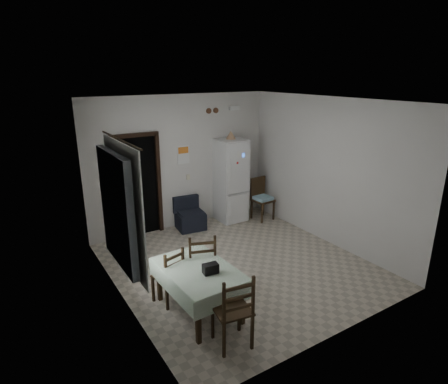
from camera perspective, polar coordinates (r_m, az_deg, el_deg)
The scene contains 25 objects.
ground at distance 6.91m, azimuth 2.25°, elevation -11.01°, with size 4.50×4.50×0.00m, color #AFA38F.
ceiling at distance 6.07m, azimuth 2.59°, elevation 13.74°, with size 4.20×4.50×0.02m, color white, non-canonical shape.
wall_back at distance 8.22m, azimuth -6.54°, elevation 4.49°, with size 4.20×0.02×2.90m, color silver, non-canonical shape.
wall_front at distance 4.78m, azimuth 17.97°, elevation -6.27°, with size 4.20×0.02×2.90m, color silver, non-canonical shape.
wall_left at distance 5.49m, azimuth -16.00°, elevation -2.95°, with size 0.02×4.50×2.90m, color silver, non-canonical shape.
wall_right at distance 7.69m, azimuth 15.44°, elevation 3.01°, with size 0.02×4.50×2.90m, color silver, non-canonical shape.
doorway at distance 8.13m, azimuth -13.73°, elevation 1.09°, with size 1.06×0.52×2.22m.
window_recess at distance 5.26m, azimuth -15.98°, elevation -2.69°, with size 0.10×1.20×1.60m, color silver.
curtain at distance 5.29m, azimuth -14.84°, elevation -2.48°, with size 0.02×1.45×1.85m, color white.
curtain_rod at distance 5.05m, azimuth -15.58°, elevation 7.70°, with size 0.02×0.02×1.60m, color black.
calendar at distance 8.20m, azimuth -6.22°, elevation 5.68°, with size 0.28×0.02×0.40m, color white.
calendar_image at distance 8.17m, azimuth -6.23°, elevation 6.36°, with size 0.24×0.01×0.14m, color orange.
light_switch at distance 8.36m, azimuth -5.49°, elevation 2.28°, with size 0.08×0.02×0.12m, color beige.
vent_left at distance 8.36m, azimuth -2.34°, elevation 12.25°, with size 0.12×0.12×0.03m, color brown.
vent_right at distance 8.45m, azimuth -1.25°, elevation 12.32°, with size 0.12×0.12×0.03m, color brown.
emergency_light at distance 8.67m, azimuth 1.56°, elevation 12.66°, with size 0.25×0.07×0.09m, color white.
fridge at distance 8.60m, azimuth 1.04°, elevation 1.76°, with size 0.62×0.62×1.90m, color silver, non-canonical shape.
tan_cone at distance 8.42m, azimuth 1.05°, elevation 8.70°, with size 0.22×0.22×0.18m, color tan.
navy_seat at distance 8.28m, azimuth -5.15°, elevation -3.32°, with size 0.58×0.56×0.71m, color black, non-canonical shape.
corner_chair at distance 8.79m, azimuth 5.95°, elevation -1.10°, with size 0.43×0.43×0.99m, color black, non-canonical shape.
dining_table at distance 5.56m, azimuth -3.87°, elevation -14.67°, with size 0.89×1.35×0.70m, color #ADC4A8, non-canonical shape.
black_bag at distance 5.22m, azimuth -2.08°, elevation -11.58°, with size 0.21×0.13×0.14m, color black.
dining_chair_far_left at distance 5.77m, azimuth -8.55°, elevation -12.37°, with size 0.38×0.38×0.89m, color black, non-canonical shape.
dining_chair_far_right at distance 5.94m, azimuth -3.52°, elevation -10.58°, with size 0.44×0.44×1.02m, color black, non-canonical shape.
dining_chair_near_head at distance 4.88m, azimuth 1.24°, elevation -17.34°, with size 0.44×0.44×1.04m, color black, non-canonical shape.
Camera 1 is at (-3.45, -4.97, 3.33)m, focal length 30.00 mm.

